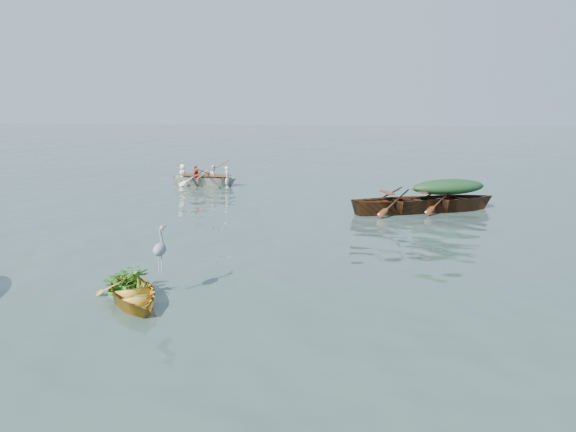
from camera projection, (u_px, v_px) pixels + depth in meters
name	position (u px, v px, depth m)	size (l,w,h in m)	color
ground	(280.00, 250.00, 13.89)	(140.00, 140.00, 0.00)	#334840
yellow_dinghy	(133.00, 302.00, 10.32)	(1.14, 2.63, 0.68)	orange
green_tarp_boat	(447.00, 211.00, 18.85)	(1.46, 4.69, 1.11)	#462510
open_wooden_boat	(403.00, 213.00, 18.48)	(1.48, 4.76, 1.13)	#4F2913
rowed_boat	(205.00, 186.00, 24.32)	(1.20, 4.01, 0.94)	beige
green_tarp_cover	(449.00, 187.00, 18.68)	(0.80, 2.58, 0.52)	#163719
thwart_benches	(403.00, 195.00, 18.36)	(0.89, 2.38, 0.04)	#481F10
heron	(160.00, 256.00, 10.44)	(0.28, 0.40, 0.92)	gray
dinghy_weeds	(127.00, 261.00, 10.69)	(0.70, 0.90, 0.60)	#2C741E
rowers	(205.00, 166.00, 24.15)	(1.08, 2.81, 0.76)	silver
oars	(205.00, 174.00, 24.22)	(2.60, 0.60, 0.06)	#9D623B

